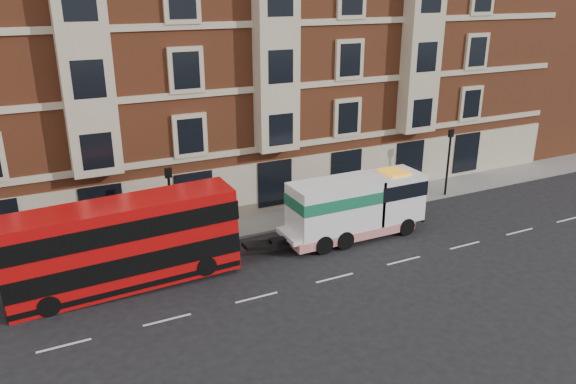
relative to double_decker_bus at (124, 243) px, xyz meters
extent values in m
plane|color=black|center=(8.87, -3.52, -2.17)|extent=(120.00, 120.00, 0.00)
cube|color=slate|center=(8.87, 3.98, -2.09)|extent=(90.00, 3.00, 0.15)
cube|color=brown|center=(9.37, 11.48, 6.83)|extent=(45.00, 12.00, 18.00)
cube|color=brown|center=(40.87, 10.48, 6.83)|extent=(18.00, 10.00, 18.00)
cylinder|color=black|center=(2.87, 2.68, -0.02)|extent=(0.14, 0.14, 4.00)
cube|color=black|center=(2.87, 2.68, 2.08)|extent=(0.35, 0.15, 0.50)
cylinder|color=black|center=(20.87, 2.68, -0.02)|extent=(0.14, 0.14, 4.00)
cube|color=black|center=(20.87, 2.68, 2.08)|extent=(0.35, 0.15, 0.50)
cube|color=red|center=(0.00, 0.00, -0.05)|extent=(10.07, 2.25, 3.96)
cube|color=black|center=(0.00, 0.00, -0.64)|extent=(10.11, 2.31, 0.94)
cube|color=black|center=(0.00, 0.00, 0.98)|extent=(10.11, 2.31, 0.90)
cylinder|color=black|center=(-3.42, -1.02, -1.70)|extent=(0.94, 0.29, 0.94)
cylinder|color=black|center=(-3.42, 1.02, -1.70)|extent=(0.94, 0.29, 0.94)
cylinder|color=black|center=(3.42, -1.02, -1.43)|extent=(0.94, 0.29, 0.94)
cylinder|color=black|center=(3.42, 1.02, -1.43)|extent=(0.94, 0.29, 0.94)
cube|color=white|center=(12.00, 0.00, -1.31)|extent=(8.09, 2.07, 0.27)
cube|color=white|center=(14.61, 0.00, -0.14)|extent=(2.88, 2.25, 2.61)
cube|color=white|center=(10.92, 0.00, -0.10)|extent=(4.86, 2.25, 2.61)
cube|color=#176945|center=(10.92, 0.00, 0.35)|extent=(4.90, 2.29, 0.63)
cube|color=red|center=(11.82, 0.00, -1.63)|extent=(7.19, 2.31, 0.49)
cylinder|color=black|center=(14.88, -1.02, -1.67)|extent=(0.99, 0.31, 0.99)
cylinder|color=black|center=(14.88, 1.02, -1.67)|extent=(0.99, 0.31, 0.99)
cylinder|color=black|center=(10.92, -1.02, -1.67)|extent=(0.99, 0.36, 0.99)
cylinder|color=black|center=(10.92, 1.02, -1.67)|extent=(0.99, 0.36, 0.99)
cylinder|color=black|center=(9.66, -1.02, -1.67)|extent=(0.99, 0.36, 0.99)
cylinder|color=black|center=(9.66, 1.02, -1.67)|extent=(0.99, 0.36, 0.99)
imported|color=#241C39|center=(-0.34, 3.35, -1.23)|extent=(0.68, 0.57, 1.58)
camera|label=1|loc=(-3.44, -23.51, 10.73)|focal=35.00mm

